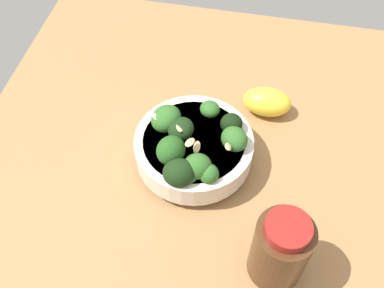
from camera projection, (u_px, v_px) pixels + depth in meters
The scene contains 4 objects.
ground_plane at pixel (196, 156), 71.12cm from camera, with size 69.97×69.97×3.06cm, color #996D42.
bowl_of_broccoli at pixel (192, 147), 65.40cm from camera, with size 17.73×17.88×9.64cm.
lemon_wedge at pixel (267, 102), 72.85cm from camera, with size 7.76×4.94×4.49cm, color yellow.
bottle_tall at pixel (280, 249), 54.25cm from camera, with size 7.01×7.01×11.85cm.
Camera 1 is at (-7.51, 40.04, 56.79)cm, focal length 42.26 mm.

